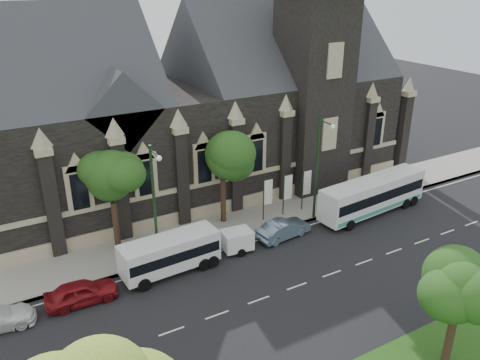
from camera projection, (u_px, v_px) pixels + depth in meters
ground at (259, 300)px, 31.16m from camera, size 160.00×160.00×0.00m
sidewalk at (196, 235)px, 38.73m from camera, size 80.00×5.00×0.15m
museum at (201, 103)px, 45.31m from camera, size 40.00×17.70×29.90m
tree_park_east at (459, 287)px, 24.71m from camera, size 3.40×3.40×6.28m
tree_walk_right at (224, 156)px, 38.91m from camera, size 4.08×4.08×7.80m
tree_walk_left at (113, 179)px, 34.84m from camera, size 3.91×3.91×7.64m
street_lamp_near at (319, 164)px, 39.39m from camera, size 0.36×1.88×9.00m
street_lamp_mid at (155, 200)px, 33.01m from camera, size 0.36×1.88×9.00m
banner_flag_left at (267, 195)px, 40.29m from camera, size 0.90×0.10×4.00m
banner_flag_center at (286, 190)px, 41.20m from camera, size 0.90×0.10×4.00m
banner_flag_right at (305, 185)px, 42.11m from camera, size 0.90×0.10×4.00m
tour_coach at (373, 195)px, 41.85m from camera, size 11.01×3.32×3.17m
shuttle_bus at (170, 253)px, 33.54m from camera, size 7.02×2.78×2.67m
box_trailer at (237, 240)px, 36.30m from camera, size 3.25×1.91×1.70m
sedan at (283, 229)px, 38.30m from camera, size 4.73×2.14×1.51m
car_far_red at (81, 292)px, 30.66m from camera, size 4.56×1.96×1.53m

